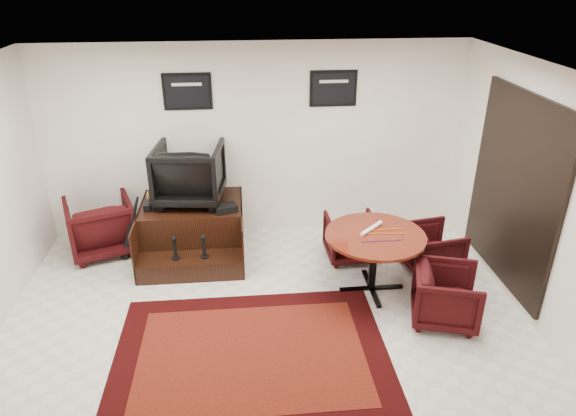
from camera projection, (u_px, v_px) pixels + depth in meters
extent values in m
plane|color=silver|center=(267.00, 333.00, 5.71)|extent=(6.00, 6.00, 0.00)
cube|color=white|center=(255.00, 142.00, 7.35)|extent=(6.00, 0.02, 2.80)
cube|color=white|center=(551.00, 208.00, 5.36)|extent=(0.02, 5.00, 2.80)
cube|color=white|center=(262.00, 79.00, 4.50)|extent=(6.00, 5.00, 0.02)
cube|color=black|center=(514.00, 191.00, 6.03)|extent=(0.05, 1.90, 2.30)
cube|color=black|center=(513.00, 191.00, 6.03)|extent=(0.02, 1.72, 2.12)
cube|color=black|center=(513.00, 191.00, 6.03)|extent=(0.03, 0.05, 2.12)
cube|color=black|center=(187.00, 92.00, 6.93)|extent=(0.66, 0.03, 0.50)
cube|color=black|center=(187.00, 92.00, 6.91)|extent=(0.58, 0.01, 0.42)
cube|color=silver|center=(187.00, 84.00, 6.87)|extent=(0.40, 0.00, 0.04)
cube|color=black|center=(333.00, 88.00, 7.10)|extent=(0.66, 0.03, 0.50)
cube|color=black|center=(334.00, 89.00, 7.09)|extent=(0.58, 0.01, 0.42)
cube|color=silver|center=(334.00, 81.00, 7.04)|extent=(0.40, 0.00, 0.04)
cube|color=black|center=(252.00, 356.00, 5.37)|extent=(2.87, 2.15, 0.01)
cube|color=#4F100B|center=(252.00, 355.00, 5.37)|extent=(2.36, 1.64, 0.01)
cube|color=black|center=(194.00, 225.00, 7.27)|extent=(1.39, 1.03, 0.72)
cube|color=black|center=(191.00, 266.00, 6.72)|extent=(1.39, 0.41, 0.26)
cube|color=black|center=(142.00, 234.00, 7.02)|extent=(0.02, 1.44, 0.72)
cube|color=black|center=(243.00, 230.00, 7.14)|extent=(0.02, 1.44, 0.72)
cylinder|color=black|center=(176.00, 258.00, 6.65)|extent=(0.11, 0.11, 0.02)
cylinder|color=black|center=(175.00, 249.00, 6.59)|extent=(0.04, 0.04, 0.24)
sphere|color=black|center=(174.00, 239.00, 6.52)|extent=(0.07, 0.07, 0.07)
cylinder|color=black|center=(205.00, 256.00, 6.68)|extent=(0.11, 0.11, 0.02)
cylinder|color=black|center=(204.00, 248.00, 6.62)|extent=(0.04, 0.04, 0.24)
sphere|color=black|center=(203.00, 237.00, 6.56)|extent=(0.07, 0.07, 0.07)
imported|color=black|center=(189.00, 171.00, 6.96)|extent=(0.97, 0.92, 0.91)
cube|color=black|center=(148.00, 205.00, 6.92)|extent=(0.10, 0.25, 0.09)
cube|color=black|center=(157.00, 205.00, 6.93)|extent=(0.10, 0.25, 0.09)
cube|color=black|center=(226.00, 208.00, 6.83)|extent=(0.33, 0.28, 0.10)
imported|color=black|center=(100.00, 223.00, 7.15)|extent=(1.07, 1.04, 0.88)
cylinder|color=#431809|center=(375.00, 236.00, 6.14)|extent=(1.20, 1.20, 0.04)
cylinder|color=black|center=(373.00, 262.00, 6.30)|extent=(0.10, 0.10, 0.71)
cube|color=black|center=(371.00, 288.00, 6.47)|extent=(0.81, 0.06, 0.03)
cube|color=black|center=(371.00, 288.00, 6.47)|extent=(0.06, 0.81, 0.03)
imported|color=black|center=(351.00, 235.00, 7.05)|extent=(0.68, 0.63, 0.67)
imported|color=black|center=(432.00, 247.00, 6.76)|extent=(0.72, 0.76, 0.68)
imported|color=black|center=(446.00, 293.00, 5.77)|extent=(0.83, 0.86, 0.72)
cylinder|color=white|center=(372.00, 228.00, 6.22)|extent=(0.34, 0.32, 0.05)
cylinder|color=#D15E0B|center=(386.00, 233.00, 6.14)|extent=(0.45, 0.06, 0.01)
cylinder|color=#D15E0B|center=(384.00, 230.00, 6.23)|extent=(0.45, 0.02, 0.01)
cylinder|color=#4C1933|center=(365.00, 242.00, 5.96)|extent=(0.10, 0.04, 0.01)
cylinder|color=#4C1933|center=(370.00, 241.00, 5.97)|extent=(0.10, 0.04, 0.01)
cylinder|color=#4C1933|center=(375.00, 241.00, 5.97)|extent=(0.10, 0.04, 0.01)
cylinder|color=#4C1933|center=(380.00, 241.00, 5.98)|extent=(0.10, 0.04, 0.01)
cylinder|color=#4C1933|center=(385.00, 241.00, 5.98)|extent=(0.10, 0.04, 0.01)
cylinder|color=#4C1933|center=(390.00, 241.00, 5.99)|extent=(0.10, 0.04, 0.01)
cylinder|color=#4C1933|center=(395.00, 240.00, 5.99)|extent=(0.10, 0.04, 0.01)
cylinder|color=#4C1933|center=(400.00, 240.00, 6.00)|extent=(0.10, 0.04, 0.01)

